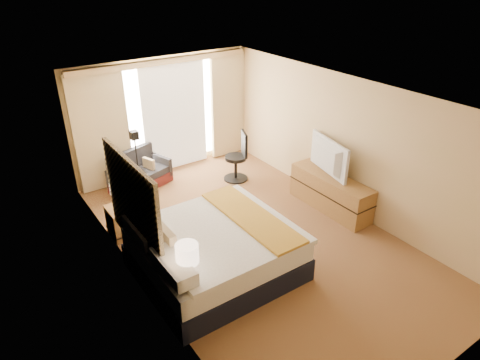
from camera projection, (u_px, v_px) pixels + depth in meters
floor at (255, 238)px, 7.61m from camera, size 4.20×7.00×0.02m
ceiling at (258, 96)px, 6.41m from camera, size 4.20×7.00×0.02m
wall_back at (163, 116)px, 9.57m from camera, size 4.20×0.02×2.60m
wall_front at (456, 296)px, 4.46m from camera, size 4.20×0.02×2.60m
wall_left at (136, 211)px, 5.95m from camera, size 0.02×7.00×2.60m
wall_right at (345, 145)px, 8.08m from camera, size 0.02×7.00×2.60m
headboard at (133, 206)px, 6.13m from camera, size 0.06×1.85×1.50m
nightstand_left at (190, 304)px, 5.78m from camera, size 0.45×0.52×0.55m
nightstand_right at (122, 221)px, 7.60m from camera, size 0.45×0.52×0.55m
media_dresser at (330, 193)px, 8.38m from camera, size 0.50×1.80×0.70m
window at (174, 113)px, 9.66m from camera, size 2.30×0.02×2.30m
curtains at (165, 112)px, 9.43m from camera, size 4.12×0.19×2.56m
bed at (215, 251)px, 6.62m from camera, size 2.28×2.08×1.11m
loveseat at (139, 175)px, 9.23m from camera, size 1.42×1.05×0.79m
floor_lamp at (136, 153)px, 8.20m from camera, size 0.20×0.20×1.56m
desk_chair at (238, 159)px, 9.44m from camera, size 0.56×0.55×1.11m
lamp_left at (187, 254)px, 5.50m from camera, size 0.31×0.31×0.64m
lamp_right at (118, 189)px, 7.23m from camera, size 0.26×0.26×0.54m
tissue_box at (188, 282)px, 5.68m from camera, size 0.16×0.16×0.11m
telephone at (124, 201)px, 7.61m from camera, size 0.20×0.18×0.06m
television at (324, 157)px, 8.19m from camera, size 0.41×1.20×0.69m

